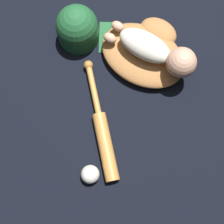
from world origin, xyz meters
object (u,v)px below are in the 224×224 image
object	(u,v)px
baby_figure	(158,52)
baseball_bat	(103,133)
baseball_glove	(146,51)
baseball_cap	(78,28)
baseball	(90,174)

from	to	relation	value
baby_figure	baseball_bat	bearing A→B (deg)	-88.52
baseball_bat	baseball_glove	bearing A→B (deg)	100.13
baby_figure	baseball_cap	size ratio (longest dim) A/B	1.48
baseball_glove	baby_figure	distance (m)	0.10
baseball_bat	baseball	size ratio (longest dim) A/B	5.71
baseball_bat	baseball	distance (m)	0.16
baseball	baseball_cap	world-z (taller)	baseball_cap
baby_figure	baseball_cap	bearing A→B (deg)	-165.73
baseball_bat	baseball	bearing A→B (deg)	-69.37
baseball_cap	baseball_bat	bearing A→B (deg)	-39.42
baseball_glove	baby_figure	bearing A→B (deg)	-14.53
baseball_glove	baseball	distance (m)	0.55
baseball	baseball_bat	bearing A→B (deg)	110.63
baseball_glove	baseball_cap	size ratio (longest dim) A/B	1.48
baseball_cap	baseball	bearing A→B (deg)	-47.32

